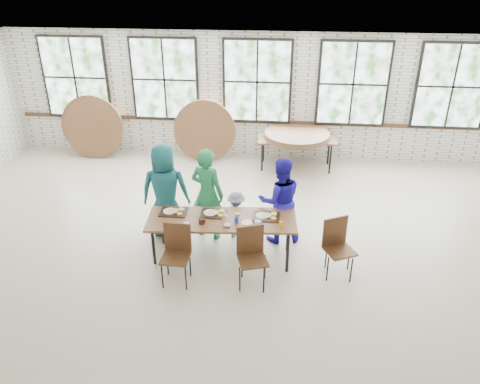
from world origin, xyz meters
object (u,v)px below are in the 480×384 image
Objects in this scene: dining_table at (222,222)px; storage_table at (297,140)px; chair_near_right at (251,251)px; chair_near_left at (177,248)px.

storage_table is (1.24, 3.81, -0.00)m from dining_table.
chair_near_right is (0.53, -0.60, -0.13)m from dining_table.
dining_table is 2.58× the size of chair_near_left.
chair_near_left is 1.00× the size of chair_near_right.
storage_table is (1.85, 4.46, 0.13)m from chair_near_left.
chair_near_left is 1.14m from chair_near_right.
dining_table is 2.58× the size of chair_near_right.
dining_table is 0.81m from chair_near_right.
dining_table is 1.33× the size of storage_table.
chair_near_right is (1.14, 0.04, 0.00)m from chair_near_left.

